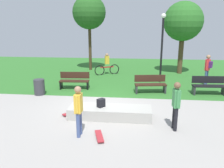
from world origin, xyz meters
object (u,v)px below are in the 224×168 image
tree_tall_oak (89,13)px  lamp_post (162,41)px  trash_bin (39,87)px  skater_performing_trick (79,108)px  pedestrian_with_backpack (208,67)px  skater_watching (176,102)px  park_bench_far_left (75,80)px  backpack_on_ledge (101,103)px  tree_broad_elm (183,22)px  skateboard_spare (72,113)px  park_bench_far_right (150,84)px  skateboard_by_ledge (99,136)px  cyclist_on_bicycle (107,66)px  concrete_ledge (110,112)px  park_bench_center_lawn (209,85)px

tree_tall_oak → lamp_post: size_ratio=1.36×
trash_bin → skater_performing_trick: bearing=-53.0°
tree_tall_oak → lamp_post: (4.99, -3.36, -1.77)m
skater_performing_trick → pedestrian_with_backpack: pedestrian_with_backpack is taller
skater_performing_trick → pedestrian_with_backpack: 9.07m
skater_watching → park_bench_far_left: (-4.65, 4.52, -0.48)m
backpack_on_ledge → tree_broad_elm: tree_broad_elm is taller
tree_broad_elm → skateboard_spare: bearing=-124.0°
tree_tall_oak → park_bench_far_left: bearing=-88.1°
skater_performing_trick → trash_bin: bearing=127.0°
park_bench_far_right → skateboard_by_ledge: bearing=-110.1°
skater_watching → skateboard_spare: 4.01m
lamp_post → cyclist_on_bicycle: size_ratio=2.44×
skater_performing_trick → tree_tall_oak: tree_tall_oak is taller
skater_performing_trick → park_bench_far_left: skater_performing_trick is taller
lamp_post → tree_broad_elm: bearing=59.0°
skateboard_spare → park_bench_far_left: park_bench_far_left is taller
skater_performing_trick → skateboard_by_ledge: bearing=-8.0°
trash_bin → pedestrian_with_backpack: 9.39m
pedestrian_with_backpack → concrete_ledge: bearing=-133.3°
concrete_ledge → skater_watching: skater_watching is taller
park_bench_far_right → pedestrian_with_backpack: bearing=30.2°
skater_watching → skateboard_spare: skater_watching is taller
park_bench_far_right → lamp_post: size_ratio=0.41×
skateboard_by_ledge → tree_tall_oak: tree_tall_oak is taller
tree_tall_oak → trash_bin: 7.72m
tree_tall_oak → cyclist_on_bicycle: size_ratio=3.32×
skateboard_by_ledge → trash_bin: trash_bin is taller
park_bench_far_right → lamp_post: 3.12m
tree_broad_elm → pedestrian_with_backpack: (0.99, -3.07, -2.53)m
concrete_ledge → skater_performing_trick: 1.89m
backpack_on_ledge → skater_watching: 2.76m
concrete_ledge → pedestrian_with_backpack: size_ratio=1.78×
skater_watching → park_bench_far_right: bearing=97.8°
backpack_on_ledge → trash_bin: bearing=-87.3°
skateboard_by_ledge → park_bench_far_right: park_bench_far_right is taller
backpack_on_ledge → pedestrian_with_backpack: bearing=173.0°
concrete_ledge → skateboard_by_ledge: size_ratio=3.79×
park_bench_far_left → lamp_post: (4.81, 1.97, 1.99)m
skateboard_by_ledge → park_bench_far_right: (1.85, 5.05, 0.42)m
skateboard_by_ledge → tree_broad_elm: (4.22, 10.08, 3.52)m
concrete_ledge → skateboard_by_ledge: bearing=-95.2°
lamp_post → cyclist_on_bicycle: bearing=152.8°
skater_watching → park_bench_far_right: 4.26m
park_bench_far_left → trash_bin: bearing=-140.2°
backpack_on_ledge → lamp_post: size_ratio=0.08×
park_bench_center_lawn → lamp_post: bearing=133.6°
skateboard_by_ledge → lamp_post: bearing=70.6°
backpack_on_ledge → trash_bin: (-3.52, 2.51, -0.18)m
backpack_on_ledge → skater_performing_trick: bearing=21.6°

